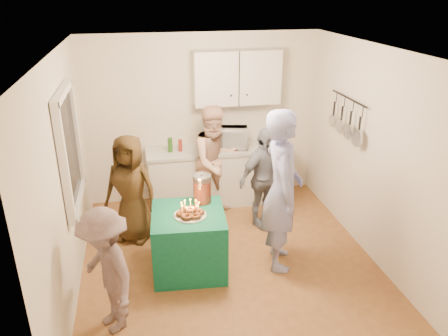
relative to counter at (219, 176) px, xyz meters
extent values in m
plane|color=brown|center=(-0.20, -1.70, -0.43)|extent=(4.00, 4.00, 0.00)
plane|color=white|center=(-0.20, -1.70, 2.17)|extent=(4.00, 4.00, 0.00)
plane|color=silver|center=(-0.20, 0.30, 0.87)|extent=(3.60, 3.60, 0.00)
plane|color=silver|center=(-2.00, -1.70, 0.87)|extent=(4.00, 4.00, 0.00)
plane|color=silver|center=(1.60, -1.70, 0.87)|extent=(4.00, 4.00, 0.00)
cube|color=black|center=(-1.97, -1.40, 1.12)|extent=(0.04, 1.00, 1.20)
cube|color=white|center=(0.00, 0.00, 0.00)|extent=(2.20, 0.58, 0.86)
cube|color=beige|center=(0.00, 0.00, 0.46)|extent=(2.24, 0.62, 0.05)
cube|color=white|center=(0.30, 0.15, 1.52)|extent=(1.30, 0.30, 0.80)
cube|color=black|center=(1.52, -1.00, 1.17)|extent=(0.12, 1.00, 0.60)
imported|color=white|center=(0.16, 0.00, 0.63)|extent=(0.61, 0.47, 0.30)
cube|color=#0E5E41|center=(-0.70, -1.70, -0.05)|extent=(0.92, 0.92, 0.76)
cylinder|color=red|center=(-0.49, -1.44, 0.50)|extent=(0.22, 0.22, 0.34)
imported|color=#949BD8|center=(0.41, -1.79, 0.56)|extent=(0.62, 0.81, 1.98)
imported|color=brown|center=(-1.35, -0.86, 0.31)|extent=(0.86, 0.74, 1.48)
imported|color=tan|center=(-0.12, -0.36, 0.41)|extent=(0.98, 0.88, 1.67)
imported|color=black|center=(0.47, -0.83, 0.30)|extent=(0.92, 0.72, 1.46)
imported|color=#5F4C4D|center=(-1.60, -2.53, 0.24)|extent=(0.83, 1.00, 1.34)
camera|label=1|loc=(-1.18, -6.18, 2.81)|focal=35.00mm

